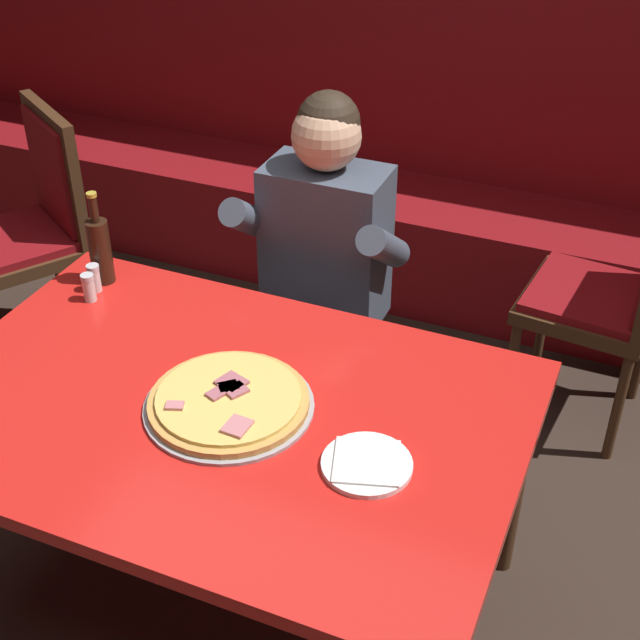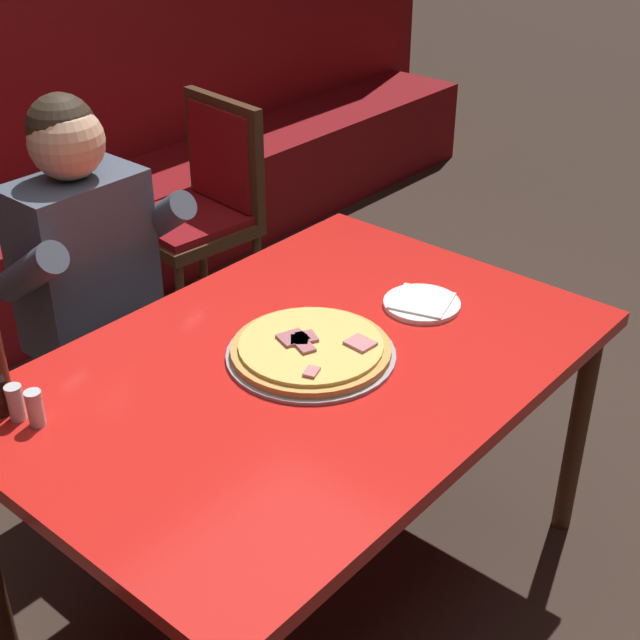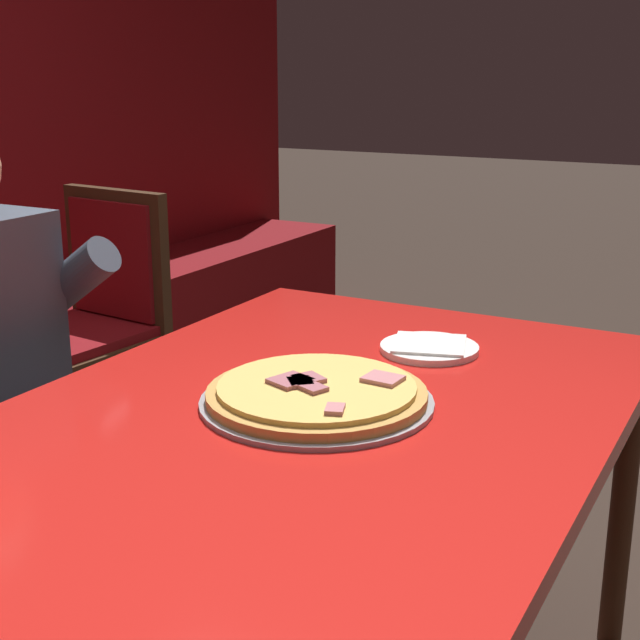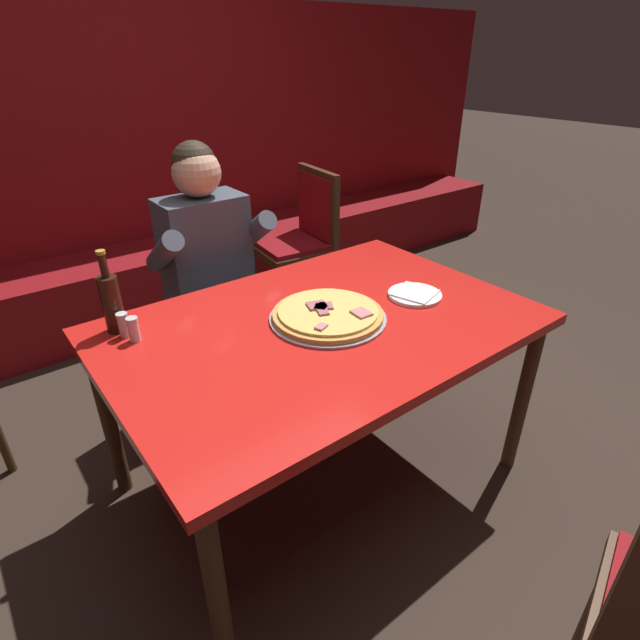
# 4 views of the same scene
# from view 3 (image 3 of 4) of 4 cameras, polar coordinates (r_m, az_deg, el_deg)

# --- Properties ---
(main_dining_table) EXTENTS (1.50, 1.02, 0.76)m
(main_dining_table) POSITION_cam_3_polar(r_m,az_deg,el_deg) (1.61, -0.68, -8.00)
(main_dining_table) COLOR #422816
(main_dining_table) RESTS_ON ground_plane
(pizza) EXTENTS (0.42, 0.42, 0.05)m
(pizza) POSITION_cam_3_polar(r_m,az_deg,el_deg) (1.60, -0.15, -4.82)
(pizza) COLOR #9E9EA3
(pizza) RESTS_ON main_dining_table
(plate_white_paper) EXTENTS (0.21, 0.21, 0.02)m
(plate_white_paper) POSITION_cam_3_polar(r_m,az_deg,el_deg) (1.91, 7.01, -1.76)
(plate_white_paper) COLOR white
(plate_white_paper) RESTS_ON main_dining_table
(dining_chair_far_left) EXTENTS (0.48, 0.48, 0.96)m
(dining_chair_far_left) POSITION_cam_3_polar(r_m,az_deg,el_deg) (3.00, -14.34, 0.38)
(dining_chair_far_left) COLOR #422816
(dining_chair_far_left) RESTS_ON ground_plane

